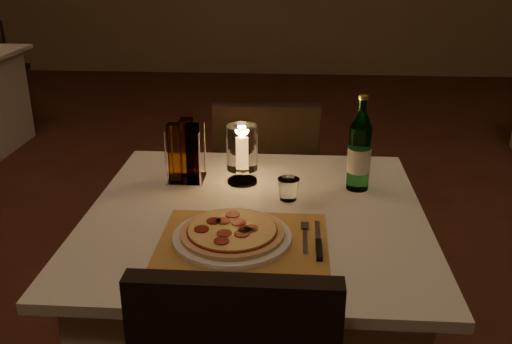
# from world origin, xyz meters

# --- Properties ---
(floor) EXTENTS (8.00, 10.00, 0.02)m
(floor) POSITION_xyz_m (0.00, 0.00, -0.01)
(floor) COLOR #4D2518
(floor) RESTS_ON ground
(main_table) EXTENTS (1.00, 1.00, 0.74)m
(main_table) POSITION_xyz_m (0.22, -0.32, 0.37)
(main_table) COLOR silver
(main_table) RESTS_ON ground
(chair_far) EXTENTS (0.42, 0.42, 0.90)m
(chair_far) POSITION_xyz_m (0.22, 0.39, 0.55)
(chair_far) COLOR black
(chair_far) RESTS_ON ground
(placemat) EXTENTS (0.45, 0.34, 0.00)m
(placemat) POSITION_xyz_m (0.20, -0.50, 0.74)
(placemat) COLOR #B0823D
(placemat) RESTS_ON main_table
(plate) EXTENTS (0.32, 0.32, 0.01)m
(plate) POSITION_xyz_m (0.17, -0.50, 0.75)
(plate) COLOR white
(plate) RESTS_ON placemat
(pizza) EXTENTS (0.28, 0.28, 0.02)m
(pizza) POSITION_xyz_m (0.17, -0.50, 0.77)
(pizza) COLOR #D8B77F
(pizza) RESTS_ON plate
(fork) EXTENTS (0.02, 0.18, 0.00)m
(fork) POSITION_xyz_m (0.36, -0.47, 0.75)
(fork) COLOR silver
(fork) RESTS_ON placemat
(knife) EXTENTS (0.02, 0.22, 0.01)m
(knife) POSITION_xyz_m (0.40, -0.53, 0.75)
(knife) COLOR black
(knife) RESTS_ON placemat
(tumbler) EXTENTS (0.07, 0.07, 0.07)m
(tumbler) POSITION_xyz_m (0.31, -0.23, 0.77)
(tumbler) COLOR white
(tumbler) RESTS_ON main_table
(water_bottle) EXTENTS (0.07, 0.07, 0.31)m
(water_bottle) POSITION_xyz_m (0.53, -0.12, 0.87)
(water_bottle) COLOR #5FB16D
(water_bottle) RESTS_ON main_table
(hurricane_candle) EXTENTS (0.10, 0.10, 0.20)m
(hurricane_candle) POSITION_xyz_m (0.16, -0.10, 0.86)
(hurricane_candle) COLOR white
(hurricane_candle) RESTS_ON main_table
(cruet_caddy) EXTENTS (0.12, 0.12, 0.21)m
(cruet_caddy) POSITION_xyz_m (-0.03, -0.10, 0.84)
(cruet_caddy) COLOR white
(cruet_caddy) RESTS_ON main_table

